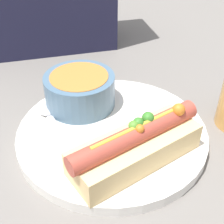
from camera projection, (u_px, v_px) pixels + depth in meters
name	position (u px, v px, depth m)	size (l,w,h in m)	color
ground_plane	(112.00, 137.00, 0.47)	(4.00, 4.00, 0.00)	slate
dinner_plate	(112.00, 133.00, 0.46)	(0.28, 0.28, 0.02)	white
hot_dog	(136.00, 145.00, 0.39)	(0.19, 0.12, 0.06)	#E5C17F
soup_bowl	(80.00, 89.00, 0.49)	(0.11, 0.11, 0.05)	slate
spoon	(52.00, 120.00, 0.47)	(0.06, 0.15, 0.01)	#B7B7BC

